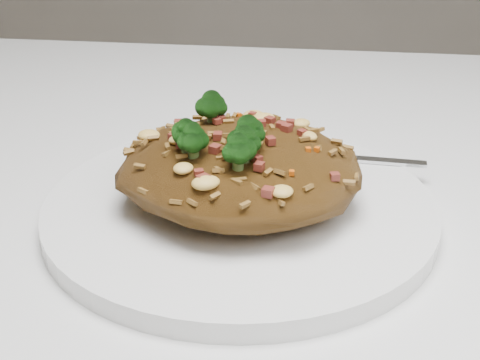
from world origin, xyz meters
name	(u,v)px	position (x,y,z in m)	size (l,w,h in m)	color
dining_table	(257,290)	(0.00, 0.00, 0.66)	(1.20, 0.80, 0.75)	white
plate	(240,208)	(-0.01, -0.04, 0.76)	(0.27, 0.27, 0.01)	white
fried_rice	(239,158)	(-0.01, -0.04, 0.80)	(0.16, 0.15, 0.07)	brown
fork	(330,157)	(0.05, 0.04, 0.77)	(0.16, 0.02, 0.00)	silver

